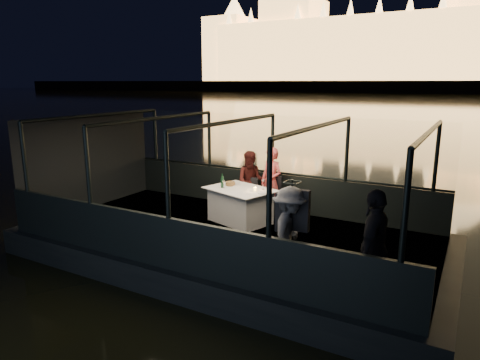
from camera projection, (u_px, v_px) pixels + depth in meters
The scene contains 28 objects.
river_water at pixel (454, 102), 77.15m from camera, with size 500.00×500.00×0.00m, color black.
boat_hull at pixel (231, 255), 8.98m from camera, with size 8.60×4.40×1.00m, color black.
boat_deck at pixel (231, 234), 8.87m from camera, with size 8.00×4.00×0.04m, color black.
gunwale_port at pixel (272, 191), 10.47m from camera, with size 8.00×0.08×0.90m, color black.
gunwale_starboard at pixel (170, 244), 7.06m from camera, with size 8.00×0.08×0.90m, color black.
cabin_glass_port at pixel (272, 145), 10.22m from camera, with size 8.00×0.02×1.40m, color #99B2B2, non-canonical shape.
cabin_glass_starboard at pixel (167, 176), 6.81m from camera, with size 8.00×0.02×1.40m, color #99B2B2, non-canonical shape.
cabin_roof_glass at pixel (230, 122), 8.35m from camera, with size 8.00×4.00×0.02m, color #99B2B2, non-canonical shape.
end_wall_fore at pixel (90, 162), 10.50m from camera, with size 0.02×4.00×2.30m, color black, non-canonical shape.
end_wall_aft at pixel (450, 206), 6.72m from camera, with size 0.02×4.00×2.30m, color black, non-canonical shape.
canopy_ribs at pixel (230, 179), 8.61m from camera, with size 8.00×4.00×2.30m, color black, non-canonical shape.
embankment at pixel (471, 88), 187.69m from camera, with size 400.00×140.00×6.00m, color #423D33.
parliament_building at pixel (479, 9), 151.60m from camera, with size 220.00×32.00×60.00m, color #F2D18C, non-canonical shape.
dining_table_central at pixel (240, 205), 9.49m from camera, with size 1.45×1.05×0.77m, color silver.
chair_port_left at pixel (247, 195), 10.14m from camera, with size 0.39×0.39×0.83m, color black.
chair_port_right at pixel (270, 197), 9.93m from camera, with size 0.43×0.43×0.93m, color black.
coat_stand at pixel (291, 223), 6.71m from camera, with size 0.44×0.36×1.60m, color black, non-canonical shape.
person_woman_coral at pixel (271, 184), 9.94m from camera, with size 0.57×0.38×1.59m, color #E05351.
person_man_maroon at pixel (251, 181), 10.22m from camera, with size 0.71×0.55×1.47m, color #391210.
passenger_stripe at pixel (289, 227), 6.67m from camera, with size 0.97×0.55×1.50m, color silver.
passenger_dark at pixel (374, 245), 5.92m from camera, with size 0.98×0.41×1.66m, color black.
wine_bottle at pixel (222, 181), 9.47m from camera, with size 0.07×0.07×0.31m, color #12321C.
bread_basket at pixel (230, 184), 9.70m from camera, with size 0.22×0.22×0.09m, color brown.
amber_candle at pixel (255, 189), 9.22m from camera, with size 0.05×0.05×0.07m, color #FFB53F.
plate_near at pixel (262, 193), 9.03m from camera, with size 0.22×0.22×0.01m, color silver.
plate_far at pixel (235, 185), 9.74m from camera, with size 0.26×0.26×0.02m, color silver.
wine_glass_white at pixel (224, 184), 9.44m from camera, with size 0.06×0.06×0.18m, color white, non-canonical shape.
wine_glass_red at pixel (263, 185), 9.33m from camera, with size 0.07×0.07×0.21m, color white, non-canonical shape.
Camera 1 is at (4.25, -7.25, 3.56)m, focal length 32.00 mm.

